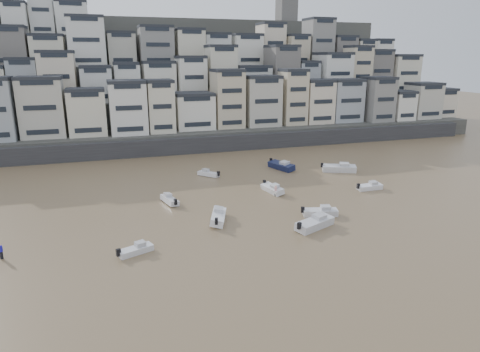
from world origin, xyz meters
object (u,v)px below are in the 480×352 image
object	(u,v)px
boat_g	(339,167)
person_blue	(1,251)
boat_i	(281,165)
boat_j	(136,249)
boat_c	(218,216)
boat_f	(170,199)
boat_a	(315,222)
boat_e	(272,188)
boat_b	(320,211)
person_pink	(276,191)
boat_h	(209,173)
boat_d	(370,186)

from	to	relation	value
boat_g	person_blue	world-z (taller)	boat_g
boat_i	boat_j	size ratio (longest dim) A/B	1.54
boat_c	boat_f	bearing A→B (deg)	47.72
boat_c	boat_a	bearing A→B (deg)	-98.88
boat_e	person_blue	world-z (taller)	person_blue
boat_g	boat_j	size ratio (longest dim) A/B	1.61
boat_b	person_pink	distance (m)	9.75
boat_a	boat_e	size ratio (longest dim) A/B	1.20
boat_c	boat_h	size ratio (longest dim) A/B	1.31
boat_j	boat_a	bearing A→B (deg)	-20.44
boat_h	boat_i	distance (m)	14.18
boat_f	boat_j	world-z (taller)	boat_f
boat_e	person_pink	world-z (taller)	person_pink
boat_g	boat_i	xyz separation A→B (m)	(-9.41, 4.92, -0.04)
boat_e	boat_h	xyz separation A→B (m)	(-7.20, 12.26, -0.10)
boat_a	boat_d	size ratio (longest dim) A/B	1.34
boat_i	person_pink	bearing A→B (deg)	-44.74
boat_d	boat_i	size ratio (longest dim) A/B	0.72
boat_c	boat_d	bearing A→B (deg)	-58.33
boat_i	person_pink	world-z (taller)	person_pink
boat_d	boat_h	xyz separation A→B (m)	(-22.49, 15.74, -0.03)
boat_e	person_pink	xyz separation A→B (m)	(-0.24, -1.92, 0.17)
boat_a	boat_e	xyz separation A→B (m)	(0.44, 14.99, -0.14)
boat_c	boat_f	xyz separation A→B (m)	(-4.84, 9.06, -0.16)
boat_d	boat_i	distance (m)	18.21
boat_b	person_blue	xyz separation A→B (m)	(-37.87, -1.06, 0.19)
boat_d	boat_f	distance (m)	31.52
boat_d	person_pink	xyz separation A→B (m)	(-15.53, 1.56, 0.24)
boat_c	person_pink	distance (m)	13.13
boat_e	boat_j	xyz separation A→B (m)	(-22.10, -15.46, -0.14)
boat_a	boat_f	distance (m)	21.57
boat_b	boat_f	size ratio (longest dim) A/B	1.10
boat_b	boat_j	xyz separation A→B (m)	(-24.37, -4.11, -0.12)
boat_g	person_pink	distance (m)	19.25
boat_b	boat_f	xyz separation A→B (m)	(-18.32, 11.25, -0.06)
boat_j	boat_f	bearing A→B (deg)	46.81
boat_c	boat_h	bearing A→B (deg)	9.01
boat_c	boat_e	xyz separation A→B (m)	(11.20, 9.15, -0.08)
boat_b	person_pink	bearing A→B (deg)	120.03
boat_c	person_pink	size ratio (longest dim) A/B	3.29
boat_d	boat_a	bearing A→B (deg)	-145.21
person_pink	boat_h	bearing A→B (deg)	116.14
boat_g	person_blue	size ratio (longest dim) A/B	3.82
boat_h	boat_i	world-z (taller)	boat_i
boat_b	boat_i	bearing A→B (deg)	94.05
boat_c	person_blue	bearing A→B (deg)	117.19
boat_c	boat_h	distance (m)	21.79
boat_f	person_blue	xyz separation A→B (m)	(-19.55, -12.31, 0.25)
boat_g	boat_c	bearing A→B (deg)	-125.21
boat_a	boat_j	xyz separation A→B (m)	(-21.66, -0.47, -0.28)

